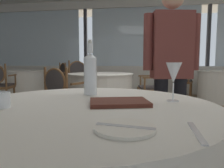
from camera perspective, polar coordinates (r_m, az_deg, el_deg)
The scene contains 17 objects.
ground_plane at distance 2.93m, azimuth 8.47°, elevation -13.33°, with size 15.24×15.24×0.00m, color #756047.
window_wall_far at distance 6.57m, azimuth 8.77°, elevation 7.43°, with size 11.72×0.14×2.87m.
side_plate at distance 0.66m, azimuth 3.82°, elevation -11.90°, with size 0.19×0.19×0.01m, color silver.
butter_knife at distance 0.66m, azimuth 3.83°, elevation -11.47°, with size 0.19×0.02×0.00m, color silver.
dinner_fork at distance 0.68m, azimuth 22.32°, elevation -12.12°, with size 0.20×0.02×0.00m, color silver.
water_bottle at distance 1.35m, azimuth -5.82°, elevation 3.14°, with size 0.08×0.08×0.35m.
wine_glass at distance 1.16m, azimuth 16.60°, elevation 2.76°, with size 0.08×0.08×0.21m.
water_tumbler at distance 1.08m, azimuth -27.56°, elevation -3.86°, with size 0.07×0.07×0.07m, color white.
menu_book at distance 1.05m, azimuth 2.11°, elevation -5.00°, with size 0.29×0.20×0.02m, color #512319.
background_table_0 at distance 3.97m, azimuth -3.17°, elevation -2.56°, with size 1.24×1.24×0.76m.
dining_chair_0_0 at distance 3.13m, azimuth -13.48°, elevation -2.27°, with size 0.63×0.59×0.90m.
dining_chair_0_1 at distance 4.04m, azimuth 11.78°, elevation 0.03°, with size 0.53×0.59×0.94m.
dining_chair_0_2 at distance 4.90m, azimuth -8.90°, elevation 1.43°, with size 0.66×0.65×1.01m.
background_table_1 at distance 5.84m, azimuth -24.27°, elevation -0.34°, with size 1.34×1.34×0.76m.
dining_chair_1_2 at distance 6.13m, azimuth -14.22°, elevation 1.94°, with size 0.66×0.66×0.96m.
dining_chair_3_2 at distance 5.89m, azimuth 18.05°, elevation 1.60°, with size 0.57×0.62×0.93m.
diner_person_1 at distance 2.06m, azimuth 15.87°, elevation 5.25°, with size 0.52×0.26×1.66m.
Camera 1 is at (-0.00, -2.77, 0.97)m, focal length 33.52 mm.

